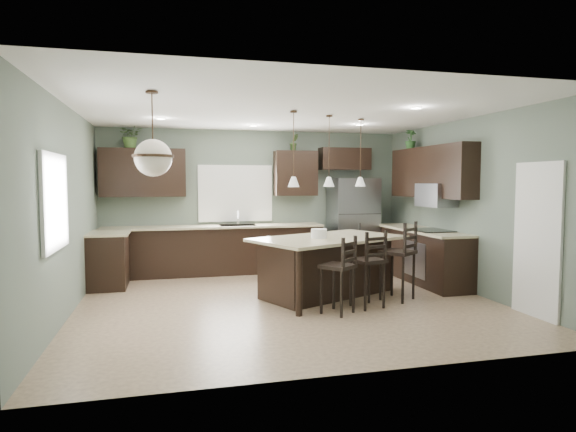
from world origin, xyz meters
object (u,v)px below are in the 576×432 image
at_px(refrigerator, 353,224).
at_px(kitchen_island, 328,267).
at_px(bar_stool_right, 397,261).
at_px(bar_stool_left, 338,275).
at_px(bar_stool_center, 367,269).
at_px(plant_back_left, 131,135).
at_px(serving_dish, 319,233).

xyz_separation_m(refrigerator, kitchen_island, (-1.24, -2.10, -0.46)).
bearing_deg(refrigerator, bar_stool_right, -96.86).
xyz_separation_m(kitchen_island, bar_stool_left, (-0.21, -0.99, 0.07)).
xyz_separation_m(kitchen_island, bar_stool_center, (0.31, -0.79, 0.09)).
xyz_separation_m(kitchen_island, plant_back_left, (-3.06, 2.34, 2.17)).
bearing_deg(refrigerator, serving_dish, -123.00).
xyz_separation_m(kitchen_island, bar_stool_right, (0.92, -0.49, 0.13)).
bearing_deg(serving_dish, kitchen_island, 24.43).
distance_m(kitchen_island, bar_stool_left, 1.02).
xyz_separation_m(bar_stool_left, plant_back_left, (-2.85, 3.33, 2.10)).
bearing_deg(bar_stool_right, bar_stool_center, 169.25).
xyz_separation_m(bar_stool_left, bar_stool_center, (0.52, 0.21, 0.02)).
height_order(serving_dish, bar_stool_right, bar_stool_right).
distance_m(kitchen_island, bar_stool_center, 0.85).
xyz_separation_m(serving_dish, bar_stool_center, (0.49, -0.71, -0.44)).
bearing_deg(bar_stool_right, bar_stool_left, 167.36).
bearing_deg(refrigerator, bar_stool_center, -107.73).
bearing_deg(kitchen_island, serving_dish, 180.00).
distance_m(bar_stool_right, plant_back_left, 5.29).
relative_size(refrigerator, kitchen_island, 0.80).
distance_m(serving_dish, plant_back_left, 4.10).
xyz_separation_m(refrigerator, serving_dish, (-1.42, -2.19, 0.07)).
relative_size(refrigerator, bar_stool_right, 1.56).
bearing_deg(bar_stool_left, refrigerator, 26.36).
bearing_deg(bar_stool_left, kitchen_island, 39.59).
bearing_deg(serving_dish, bar_stool_left, -91.58).
bearing_deg(bar_stool_right, kitchen_island, 115.40).
height_order(serving_dish, bar_stool_left, serving_dish).
bearing_deg(bar_stool_left, bar_stool_right, -14.76).
xyz_separation_m(bar_stool_center, bar_stool_right, (0.61, 0.30, 0.04)).
height_order(bar_stool_left, bar_stool_center, bar_stool_center).
relative_size(serving_dish, bar_stool_center, 0.22).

